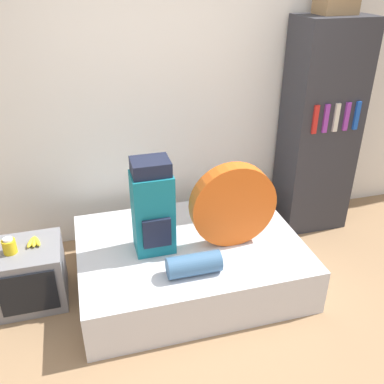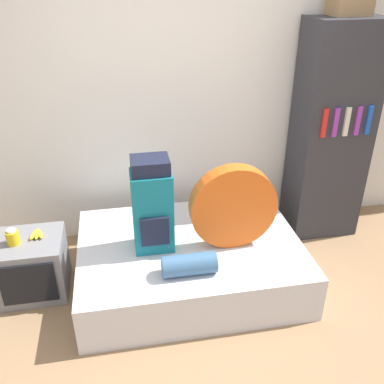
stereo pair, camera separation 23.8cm
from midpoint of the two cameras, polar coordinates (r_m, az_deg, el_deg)
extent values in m
plane|color=#997551|center=(3.11, 2.37, -20.67)|extent=(16.00, 16.00, 0.00)
cube|color=white|center=(3.80, -4.99, 12.36)|extent=(8.00, 0.05, 2.60)
cube|color=silver|center=(3.53, -2.27, -9.25)|extent=(1.75, 1.28, 0.38)
cube|color=#14707F|center=(3.20, -7.35, -2.79)|extent=(0.30, 0.24, 0.64)
cube|color=#191E33|center=(3.04, -7.82, 3.32)|extent=(0.27, 0.22, 0.11)
cube|color=#191E33|center=(3.14, -6.86, -5.53)|extent=(0.21, 0.03, 0.23)
cylinder|color=#E05B19|center=(3.25, 3.39, -1.79)|extent=(0.67, 0.13, 0.67)
cylinder|color=#3D668E|center=(3.06, -1.99, -9.69)|extent=(0.39, 0.16, 0.16)
cube|color=gray|center=(3.59, -22.54, -10.11)|extent=(0.50, 0.47, 0.48)
cube|color=black|center=(3.39, -22.92, -12.45)|extent=(0.40, 0.02, 0.34)
cylinder|color=gold|center=(3.43, -25.04, -6.65)|extent=(0.10, 0.10, 0.11)
cylinder|color=white|center=(3.39, -25.25, -5.79)|extent=(0.07, 0.07, 0.02)
ellipsoid|color=yellow|center=(3.48, -22.51, -6.22)|extent=(0.08, 0.15, 0.04)
ellipsoid|color=yellow|center=(3.47, -22.19, -6.18)|extent=(0.04, 0.14, 0.04)
ellipsoid|color=yellow|center=(3.47, -21.87, -6.15)|extent=(0.08, 0.15, 0.04)
cube|color=#2D2D33|center=(4.10, 15.02, 8.01)|extent=(0.62, 0.44, 1.96)
cube|color=red|center=(3.76, 14.38, 9.31)|extent=(0.04, 0.02, 0.25)
cube|color=purple|center=(3.80, 15.71, 9.38)|extent=(0.04, 0.02, 0.25)
cube|color=beige|center=(3.86, 17.02, 9.45)|extent=(0.04, 0.02, 0.25)
cube|color=purple|center=(3.91, 18.28, 9.50)|extent=(0.04, 0.02, 0.25)
cube|color=#194CB2|center=(3.96, 19.52, 9.56)|extent=(0.04, 0.02, 0.25)
camera|label=1|loc=(0.12, -92.14, -1.16)|focal=40.00mm
camera|label=2|loc=(0.12, 87.86, 1.16)|focal=40.00mm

